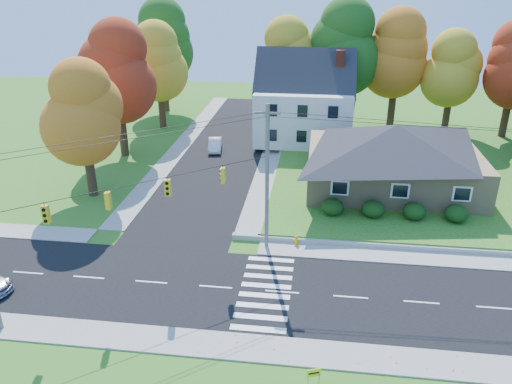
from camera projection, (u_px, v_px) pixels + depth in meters
The scene contains 21 objects.
ground at pixel (282, 292), 29.44m from camera, with size 120.00×120.00×0.00m, color #3D7923.
road_main at pixel (282, 292), 29.43m from camera, with size 90.00×8.00×0.02m, color black.
road_cross at pixel (228, 146), 53.95m from camera, with size 8.00×44.00×0.02m, color black.
sidewalk_north at pixel (288, 249), 33.96m from camera, with size 90.00×2.00×0.08m, color #9C9A90.
sidewalk_south at pixel (274, 350), 24.89m from camera, with size 90.00×2.00×0.08m, color #9C9A90.
lawn at pixel (438, 170), 46.87m from camera, with size 30.00×30.00×0.50m, color #3D7923.
ranch_house at pixel (393, 155), 41.69m from camera, with size 14.60×10.60×5.40m.
colonial_house at pixel (304, 103), 52.97m from camera, with size 10.40×8.40×9.60m.
hedge_row at pixel (394, 210), 36.99m from camera, with size 10.70×1.70×1.27m.
traffic_infrastructure at pixel (283, 204), 28.60m from camera, with size 38.10×10.66×10.00m.
tree_lot_0 at pixel (290, 58), 57.14m from camera, with size 6.72×6.72×12.51m.
tree_lot_1 at pixel (344, 48), 55.01m from camera, with size 7.84×7.84×14.60m.
tree_lot_2 at pixel (398, 54), 55.48m from camera, with size 7.28×7.28×13.56m.
tree_lot_3 at pixel (454, 68), 54.40m from camera, with size 6.16×6.16×11.47m.
tree_west_0 at pixel (82, 112), 39.41m from camera, with size 6.16×6.16×11.47m.
tree_west_1 at pixel (116, 72), 48.06m from camera, with size 7.28×7.28×13.56m.
tree_west_2 at pixel (158, 62), 57.28m from camera, with size 6.72×6.72×12.51m.
tree_west_3 at pixel (161, 41), 64.24m from camera, with size 7.84×7.84×14.60m.
white_car at pixel (215, 145), 52.54m from camera, with size 1.30×3.74×1.23m, color silver.
fire_hydrant at pixel (296, 241), 34.37m from camera, with size 0.43×0.33×0.74m.
yard_sign at pixel (314, 373), 22.68m from camera, with size 0.64×0.27×0.84m.
Camera 1 is at (1.59, -24.52, 17.33)m, focal length 35.00 mm.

